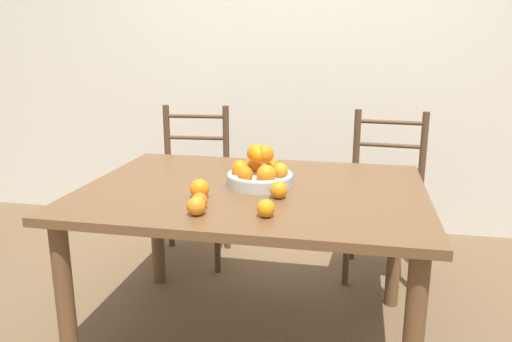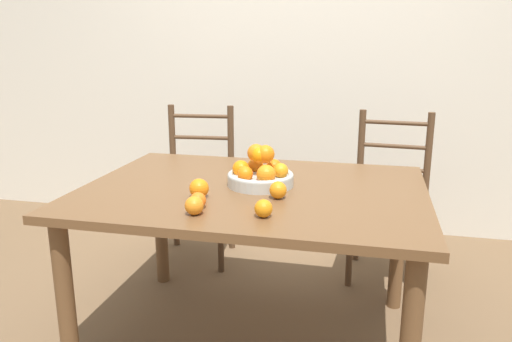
{
  "view_description": "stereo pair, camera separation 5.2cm",
  "coord_description": "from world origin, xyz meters",
  "px_view_note": "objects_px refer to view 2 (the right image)",
  "views": [
    {
      "loc": [
        0.42,
        -1.99,
        1.33
      ],
      "look_at": [
        0.02,
        -0.05,
        0.81
      ],
      "focal_mm": 35.0,
      "sensor_mm": 36.0,
      "label": 1
    },
    {
      "loc": [
        0.47,
        -1.98,
        1.33
      ],
      "look_at": [
        0.02,
        -0.05,
        0.81
      ],
      "focal_mm": 35.0,
      "sensor_mm": 36.0,
      "label": 2
    }
  ],
  "objects_px": {
    "fruit_bowl": "(260,173)",
    "orange_loose_2": "(278,190)",
    "orange_loose_4": "(198,200)",
    "chair_left": "(197,185)",
    "orange_loose_1": "(199,188)",
    "orange_loose_3": "(194,206)",
    "chair_right": "(390,198)",
    "orange_loose_0": "(264,208)"
  },
  "relations": [
    {
      "from": "orange_loose_1",
      "to": "orange_loose_2",
      "type": "height_order",
      "value": "orange_loose_1"
    },
    {
      "from": "orange_loose_2",
      "to": "orange_loose_4",
      "type": "height_order",
      "value": "orange_loose_2"
    },
    {
      "from": "orange_loose_1",
      "to": "chair_left",
      "type": "height_order",
      "value": "chair_left"
    },
    {
      "from": "orange_loose_2",
      "to": "fruit_bowl",
      "type": "bearing_deg",
      "value": 123.34
    },
    {
      "from": "orange_loose_3",
      "to": "fruit_bowl",
      "type": "bearing_deg",
      "value": 70.57
    },
    {
      "from": "chair_right",
      "to": "chair_left",
      "type": "bearing_deg",
      "value": -175.78
    },
    {
      "from": "fruit_bowl",
      "to": "orange_loose_2",
      "type": "distance_m",
      "value": 0.2
    },
    {
      "from": "fruit_bowl",
      "to": "chair_left",
      "type": "height_order",
      "value": "chair_left"
    },
    {
      "from": "chair_left",
      "to": "chair_right",
      "type": "relative_size",
      "value": 1.0
    },
    {
      "from": "chair_left",
      "to": "fruit_bowl",
      "type": "bearing_deg",
      "value": -59.44
    },
    {
      "from": "fruit_bowl",
      "to": "orange_loose_4",
      "type": "relative_size",
      "value": 4.67
    },
    {
      "from": "orange_loose_4",
      "to": "chair_left",
      "type": "bearing_deg",
      "value": 110.15
    },
    {
      "from": "orange_loose_0",
      "to": "orange_loose_2",
      "type": "height_order",
      "value": "orange_loose_2"
    },
    {
      "from": "fruit_bowl",
      "to": "orange_loose_3",
      "type": "xyz_separation_m",
      "value": [
        -0.15,
        -0.42,
        -0.02
      ]
    },
    {
      "from": "fruit_bowl",
      "to": "orange_loose_2",
      "type": "height_order",
      "value": "fruit_bowl"
    },
    {
      "from": "orange_loose_1",
      "to": "orange_loose_4",
      "type": "xyz_separation_m",
      "value": [
        0.04,
        -0.12,
        -0.01
      ]
    },
    {
      "from": "orange_loose_3",
      "to": "orange_loose_0",
      "type": "bearing_deg",
      "value": 6.95
    },
    {
      "from": "orange_loose_2",
      "to": "orange_loose_1",
      "type": "bearing_deg",
      "value": -168.71
    },
    {
      "from": "chair_right",
      "to": "fruit_bowl",
      "type": "bearing_deg",
      "value": -121.79
    },
    {
      "from": "chair_right",
      "to": "orange_loose_2",
      "type": "bearing_deg",
      "value": -111.88
    },
    {
      "from": "chair_right",
      "to": "orange_loose_3",
      "type": "bearing_deg",
      "value": -116.66
    },
    {
      "from": "fruit_bowl",
      "to": "orange_loose_4",
      "type": "xyz_separation_m",
      "value": [
        -0.16,
        -0.35,
        -0.02
      ]
    },
    {
      "from": "orange_loose_1",
      "to": "orange_loose_4",
      "type": "relative_size",
      "value": 1.28
    },
    {
      "from": "fruit_bowl",
      "to": "orange_loose_2",
      "type": "bearing_deg",
      "value": -56.66
    },
    {
      "from": "fruit_bowl",
      "to": "orange_loose_2",
      "type": "xyz_separation_m",
      "value": [
        0.11,
        -0.16,
        -0.02
      ]
    },
    {
      "from": "orange_loose_1",
      "to": "orange_loose_2",
      "type": "xyz_separation_m",
      "value": [
        0.31,
        0.06,
        -0.0
      ]
    },
    {
      "from": "orange_loose_2",
      "to": "chair_left",
      "type": "xyz_separation_m",
      "value": [
        -0.69,
        0.96,
        -0.3
      ]
    },
    {
      "from": "fruit_bowl",
      "to": "orange_loose_3",
      "type": "distance_m",
      "value": 0.45
    },
    {
      "from": "orange_loose_2",
      "to": "orange_loose_3",
      "type": "xyz_separation_m",
      "value": [
        -0.26,
        -0.25,
        -0.0
      ]
    },
    {
      "from": "fruit_bowl",
      "to": "orange_loose_1",
      "type": "height_order",
      "value": "fruit_bowl"
    },
    {
      "from": "orange_loose_2",
      "to": "orange_loose_4",
      "type": "xyz_separation_m",
      "value": [
        -0.27,
        -0.18,
        -0.0
      ]
    },
    {
      "from": "orange_loose_3",
      "to": "orange_loose_2",
      "type": "bearing_deg",
      "value": 44.79
    },
    {
      "from": "orange_loose_4",
      "to": "fruit_bowl",
      "type": "bearing_deg",
      "value": 65.44
    },
    {
      "from": "fruit_bowl",
      "to": "orange_loose_4",
      "type": "height_order",
      "value": "fruit_bowl"
    },
    {
      "from": "fruit_bowl",
      "to": "chair_left",
      "type": "relative_size",
      "value": 0.3
    },
    {
      "from": "orange_loose_1",
      "to": "chair_right",
      "type": "height_order",
      "value": "chair_right"
    },
    {
      "from": "orange_loose_0",
      "to": "orange_loose_1",
      "type": "relative_size",
      "value": 0.84
    },
    {
      "from": "orange_loose_2",
      "to": "orange_loose_3",
      "type": "height_order",
      "value": "same"
    },
    {
      "from": "orange_loose_3",
      "to": "orange_loose_4",
      "type": "bearing_deg",
      "value": 98.84
    },
    {
      "from": "orange_loose_1",
      "to": "chair_left",
      "type": "bearing_deg",
      "value": 110.47
    },
    {
      "from": "orange_loose_3",
      "to": "chair_right",
      "type": "relative_size",
      "value": 0.07
    },
    {
      "from": "orange_loose_4",
      "to": "chair_left",
      "type": "height_order",
      "value": "chair_left"
    }
  ]
}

